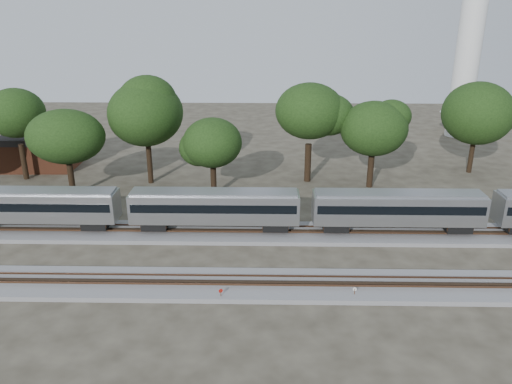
% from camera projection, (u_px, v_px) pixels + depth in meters
% --- Properties ---
extents(ground, '(160.00, 160.00, 0.00)m').
position_uv_depth(ground, '(219.00, 263.00, 44.36)').
color(ground, '#383328').
rests_on(ground, ground).
extents(track_far, '(160.00, 5.00, 0.73)m').
position_uv_depth(track_far, '(225.00, 233.00, 49.91)').
color(track_far, slate).
rests_on(track_far, ground).
extents(track_near, '(160.00, 5.00, 0.73)m').
position_uv_depth(track_near, '(215.00, 285.00, 40.53)').
color(track_near, slate).
rests_on(track_near, ground).
extents(train, '(86.18, 2.97, 4.37)m').
position_uv_depth(train, '(216.00, 206.00, 48.93)').
color(train, '#ACAEB3').
rests_on(train, ground).
extents(switch_stand_red, '(0.31, 0.16, 1.03)m').
position_uv_depth(switch_stand_red, '(221.00, 293.00, 38.47)').
color(switch_stand_red, '#512D19').
rests_on(switch_stand_red, ground).
extents(switch_stand_white, '(0.31, 0.06, 0.99)m').
position_uv_depth(switch_stand_white, '(355.00, 291.00, 38.75)').
color(switch_stand_white, '#512D19').
rests_on(switch_stand_white, ground).
extents(switch_lever, '(0.57, 0.45, 0.30)m').
position_uv_depth(switch_lever, '(319.00, 298.00, 38.69)').
color(switch_lever, '#512D19').
rests_on(switch_lever, ground).
extents(brick_building, '(10.10, 7.26, 4.77)m').
position_uv_depth(brick_building, '(40.00, 151.00, 70.31)').
color(brick_building, brown).
rests_on(brick_building, ground).
extents(tree_1, '(8.96, 8.96, 12.64)m').
position_uv_depth(tree_1, '(16.00, 113.00, 63.24)').
color(tree_1, black).
rests_on(tree_1, ground).
extents(tree_2, '(7.40, 7.40, 10.43)m').
position_uv_depth(tree_2, '(66.00, 137.00, 58.04)').
color(tree_2, black).
rests_on(tree_2, ground).
extents(tree_3, '(9.23, 9.23, 13.02)m').
position_uv_depth(tree_3, '(146.00, 113.00, 61.73)').
color(tree_3, black).
rests_on(tree_3, ground).
extents(tree_4, '(6.69, 6.69, 9.43)m').
position_uv_depth(tree_4, '(212.00, 143.00, 58.17)').
color(tree_4, black).
rests_on(tree_4, ground).
extents(tree_5, '(9.40, 9.40, 13.25)m').
position_uv_depth(tree_5, '(310.00, 111.00, 62.32)').
color(tree_5, black).
rests_on(tree_5, ground).
extents(tree_6, '(7.64, 7.64, 10.77)m').
position_uv_depth(tree_6, '(374.00, 129.00, 60.81)').
color(tree_6, black).
rests_on(tree_6, ground).
extents(tree_7, '(8.35, 8.35, 11.77)m').
position_uv_depth(tree_7, '(478.00, 113.00, 66.14)').
color(tree_7, black).
rests_on(tree_7, ground).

